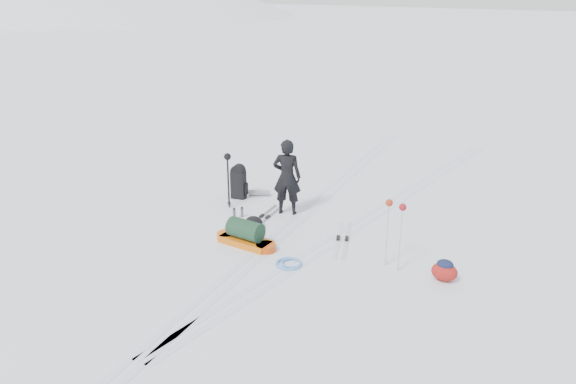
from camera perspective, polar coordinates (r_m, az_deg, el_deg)
name	(u,v)px	position (r m, az deg, el deg)	size (l,w,h in m)	color
ground	(282,233)	(12.47, -0.58, -4.20)	(200.00, 200.00, 0.00)	white
ski_tracks	(324,224)	(12.91, 3.72, -3.30)	(3.38, 17.97, 0.01)	silver
skier	(287,177)	(13.17, -0.11, 1.53)	(0.67, 0.44, 1.84)	black
pulk_sled	(246,235)	(11.89, -4.33, -4.42)	(1.48, 0.54, 0.56)	#D8620C
expedition_rucksack	(241,182)	(14.35, -4.78, 0.97)	(0.86, 0.74, 0.90)	black
ski_poles_black	(228,163)	(13.53, -6.15, 2.92)	(0.18, 0.17, 1.39)	black
ski_poles_silver	(395,213)	(10.74, 10.85, -2.08)	(0.43, 0.23, 1.39)	silver
touring_skis_grey	(265,217)	(13.26, -2.39, -2.56)	(0.39, 1.62, 0.06)	gray
touring_skis_white	(342,239)	(12.20, 5.54, -4.81)	(0.87, 1.83, 0.07)	silver
rope_coil	(290,263)	(11.14, 0.17, -7.27)	(0.70, 0.70, 0.06)	#5994D8
small_daypack	(445,270)	(10.93, 15.62, -7.68)	(0.54, 0.43, 0.42)	maroon
thermos_pair	(238,213)	(13.24, -5.10, -2.13)	(0.18, 0.26, 0.27)	#53565A
stuff_sack	(254,222)	(12.74, -3.47, -3.03)	(0.42, 0.33, 0.25)	black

